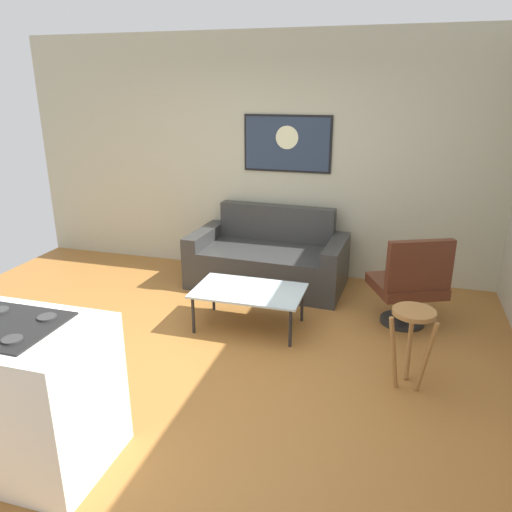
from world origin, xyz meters
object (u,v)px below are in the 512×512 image
(wall_painting, at_px, (287,144))
(coffee_table, at_px, (249,292))
(bar_stool, at_px, (412,328))
(couch, at_px, (268,260))
(armchair, at_px, (410,283))

(wall_painting, bearing_deg, coffee_table, -89.56)
(bar_stool, bearing_deg, wall_painting, 124.18)
(couch, height_order, coffee_table, couch)
(coffee_table, xyz_separation_m, bar_stool, (1.46, -0.61, 0.14))
(couch, xyz_separation_m, armchair, (1.56, -0.68, 0.16))
(coffee_table, relative_size, armchair, 1.12)
(armchair, xyz_separation_m, wall_painting, (-1.47, 1.13, 1.13))
(coffee_table, height_order, bar_stool, bar_stool)
(armchair, distance_m, wall_painting, 2.17)
(couch, bearing_deg, wall_painting, 78.45)
(couch, relative_size, coffee_table, 1.74)
(coffee_table, height_order, wall_painting, wall_painting)
(bar_stool, bearing_deg, couch, 132.38)
(bar_stool, height_order, wall_painting, wall_painting)
(armchair, bearing_deg, coffee_table, -163.46)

